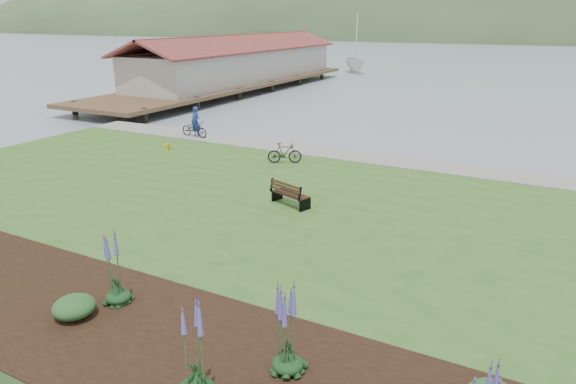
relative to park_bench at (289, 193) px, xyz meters
The scene contains 15 objects.
ground 1.55m from the park_bench, 125.80° to the left, with size 600.00×600.00×0.00m, color gray.
lawn 1.40m from the park_bench, 127.70° to the right, with size 34.00×20.00×0.40m, color #305E21.
shoreline_path 7.98m from the park_bench, 95.37° to the left, with size 34.00×2.20×0.03m, color gray.
garden_bed 9.06m from the park_bench, 75.58° to the right, with size 24.00×4.40×0.04m, color black.
pier_pavilion 35.34m from the park_bench, 126.00° to the left, with size 8.00×36.00×5.40m.
park_bench is the anchor object (origin of this frame).
person 12.70m from the park_bench, 142.97° to the left, with size 0.76×0.52×2.08m, color navy.
bicycle_a 12.75m from the park_bench, 143.31° to the left, with size 1.86×0.65×0.97m, color black.
bicycle_b 5.88m from the park_bench, 119.79° to the left, with size 1.62×0.47×0.98m, color black.
sailboat 52.64m from the park_bench, 108.18° to the left, with size 8.93×9.09×23.53m, color silver.
pannier 10.56m from the park_bench, 155.17° to the left, with size 0.20×0.31×0.33m, color gold.
echium_0 10.26m from the park_bench, 71.52° to the right, with size 0.62×0.62×2.24m.
echium_1 9.44m from the park_bench, 62.28° to the right, with size 0.62×0.62×2.24m.
echium_4 8.03m from the park_bench, 93.22° to the right, with size 0.62×0.62×2.23m.
shrub_0 8.98m from the park_bench, 95.68° to the right, with size 0.97×0.97×0.49m, color #1E4C21.
Camera 1 is at (9.06, -16.78, 7.01)m, focal length 32.00 mm.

